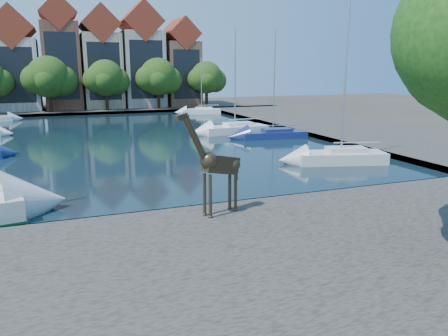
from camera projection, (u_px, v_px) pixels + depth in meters
The scene contains 19 objects.
ground at pixel (185, 216), 20.10m from camera, with size 160.00×160.00×0.00m, color #38332B.
water_basin at pixel (117, 139), 41.97m from camera, with size 38.00×50.00×0.08m, color black.
near_quay at pixel (245, 278), 13.66m from camera, with size 50.00×14.00×0.50m, color #4E4943.
far_quay at pixel (91, 109), 71.10m from camera, with size 60.00×16.00×0.50m, color #4E4943.
right_quay at pixel (336, 125), 50.56m from camera, with size 14.00×52.00×0.50m, color #4E4943.
townhouse_west_inner at pixel (16, 64), 65.88m from camera, with size 6.43×9.18×15.15m.
townhouse_center at pixel (61, 57), 67.90m from camera, with size 5.44×9.18×16.93m.
townhouse_east_inner at pixel (101, 62), 70.11m from camera, with size 5.94×9.18×15.79m.
townhouse_east_mid at pixel (141, 60), 72.28m from camera, with size 6.43×9.18×16.65m.
townhouse_east_end at pixel (180, 66), 74.74m from camera, with size 5.44×9.18×14.43m.
far_tree_mid_west at pixel (49, 78), 62.92m from camera, with size 7.80×6.00×8.00m.
far_tree_mid_east at pixel (106, 79), 65.72m from camera, with size 7.02×5.40×7.52m.
far_tree_east at pixel (159, 78), 68.46m from camera, with size 7.54×5.80×7.84m.
far_tree_far_east at pixel (207, 79), 71.26m from camera, with size 6.76×5.20×7.36m.
giraffe_statue at pixel (217, 165), 18.40m from camera, with size 3.05×1.35×4.48m.
sailboat_right_a at pixel (341, 154), 30.97m from camera, with size 6.60×3.78×12.14m.
sailboat_right_b at pixel (273, 133), 42.25m from camera, with size 6.59×2.90×10.15m.
sailboat_right_c at pixel (235, 128), 45.37m from camera, with size 6.95×2.78×10.48m.
sailboat_right_d at pixel (202, 110), 65.18m from camera, with size 5.85×3.15×8.17m.
Camera 1 is at (-5.07, -18.50, 6.65)m, focal length 35.00 mm.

